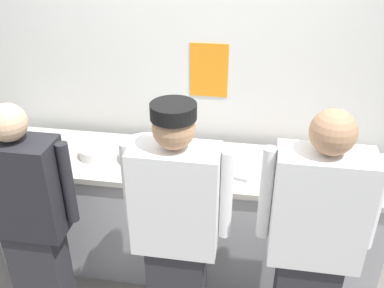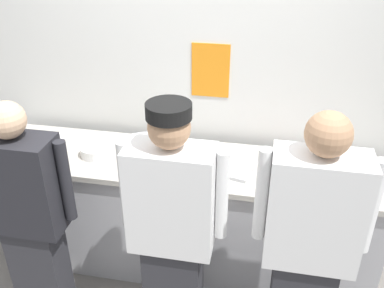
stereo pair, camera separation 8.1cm
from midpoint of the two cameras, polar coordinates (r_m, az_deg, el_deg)
wall_back at (r=3.20m, az=1.17°, el=9.45°), size 4.38×0.11×2.85m
prep_counter at (r=3.27m, az=-0.41°, el=-9.27°), size 2.79×0.66×0.93m
chef_near_left at (r=2.81m, az=-20.03°, el=-9.02°), size 0.59×0.24×1.60m
chef_center at (r=2.47m, az=-1.69°, el=-11.44°), size 0.61×0.24×1.68m
chef_far_right at (r=2.45m, az=16.16°, el=-13.05°), size 0.62×0.24×1.69m
plate_stack_front at (r=3.12m, az=-11.96°, el=-0.89°), size 0.21×0.21×0.07m
mixing_bowl_steel at (r=3.00m, az=-5.39°, el=-0.94°), size 0.32×0.32×0.14m
sheet_tray at (r=2.96m, az=4.25°, el=-2.59°), size 0.54×0.39×0.02m
squeeze_bottle_primary at (r=3.14m, az=-18.00°, el=-0.48°), size 0.05×0.05×0.19m
squeeze_bottle_secondary at (r=2.92m, az=12.37°, el=-1.66°), size 0.06×0.06×0.21m
ramekin_yellow_sauce at (r=2.99m, az=17.34°, el=-3.47°), size 0.09×0.09×0.04m
ramekin_orange_sauce at (r=3.38m, az=-16.29°, el=0.74°), size 0.11×0.11×0.05m
deli_cup at (r=3.11m, az=20.43°, el=-2.15°), size 0.09×0.09×0.09m
chefs_knife at (r=3.08m, az=19.93°, el=-3.24°), size 0.28×0.03×0.02m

